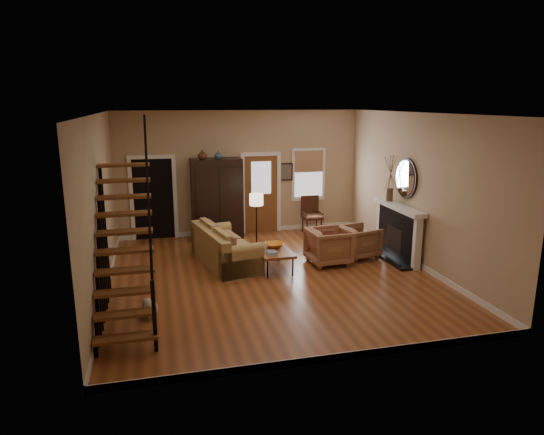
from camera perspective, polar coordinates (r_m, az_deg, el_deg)
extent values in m
plane|color=brown|center=(10.11, -0.01, -6.90)|extent=(7.00, 7.00, 0.00)
plane|color=white|center=(9.47, -0.01, 12.15)|extent=(7.00, 7.00, 0.00)
cube|color=tan|center=(13.03, -3.71, 5.22)|extent=(6.50, 0.04, 3.30)
cube|color=tan|center=(9.43, -19.55, 1.25)|extent=(0.04, 7.00, 3.30)
cube|color=tan|center=(10.89, 16.87, 3.01)|extent=(0.04, 7.00, 3.30)
cube|color=black|center=(13.08, -13.76, 2.23)|extent=(1.00, 0.36, 2.10)
cube|color=brown|center=(13.22, -1.31, 2.73)|extent=(0.90, 0.06, 2.10)
cube|color=silver|center=(13.48, 4.32, 5.06)|extent=(0.96, 0.06, 1.46)
cube|color=black|center=(11.48, 14.73, -1.83)|extent=(0.24, 1.60, 1.15)
cube|color=white|center=(11.31, 14.65, 1.21)|extent=(0.30, 1.95, 0.10)
cylinder|color=silver|center=(11.25, 15.43, 4.47)|extent=(0.05, 0.90, 0.90)
imported|color=#4C2619|center=(12.37, -8.21, 7.35)|extent=(0.24, 0.24, 0.25)
imported|color=#334C60|center=(12.42, -6.35, 7.34)|extent=(0.20, 0.20, 0.21)
imported|color=orange|center=(10.51, 0.26, -3.26)|extent=(0.40, 0.40, 0.10)
imported|color=brown|center=(10.81, 6.66, -3.38)|extent=(0.93, 0.91, 0.80)
imported|color=brown|center=(11.39, 10.19, -2.80)|extent=(0.96, 0.95, 0.74)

